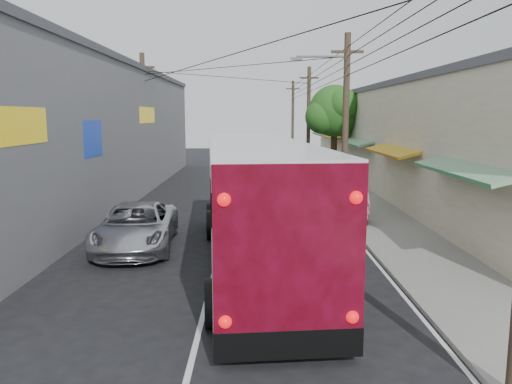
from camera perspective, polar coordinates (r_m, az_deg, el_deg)
ground at (r=10.26m, az=-6.98°, el=-17.19°), size 120.00×120.00×0.00m
sidewalk at (r=29.97m, az=10.02°, el=0.13°), size 3.00×80.00×0.12m
building_right at (r=32.70m, az=17.34°, el=6.02°), size 7.09×40.00×6.25m
building_left at (r=28.83m, az=-19.95°, el=6.58°), size 7.20×36.00×7.25m
utility_poles at (r=29.56m, az=3.61°, el=8.04°), size 11.80×45.28×8.00m
street_tree at (r=35.64m, az=9.09°, el=8.94°), size 4.40×4.00×6.60m
coach_bus at (r=15.00m, az=-0.10°, el=-1.02°), size 3.89×13.14×3.73m
jeepney at (r=17.43m, az=-13.52°, el=-3.86°), size 2.89×5.56×1.50m
parked_suv at (r=22.68m, az=8.00°, el=-0.36°), size 2.84×6.47×1.85m
parked_car_mid at (r=33.07m, az=5.73°, el=2.03°), size 1.73×3.84×1.28m
parked_car_far at (r=39.08m, az=4.81°, el=3.10°), size 1.46×4.02×1.32m
pedestrian_near at (r=19.96m, az=12.04°, el=-1.44°), size 0.77×0.65×1.79m
pedestrian_far at (r=26.29m, az=9.12°, el=0.64°), size 0.87×0.82×1.41m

